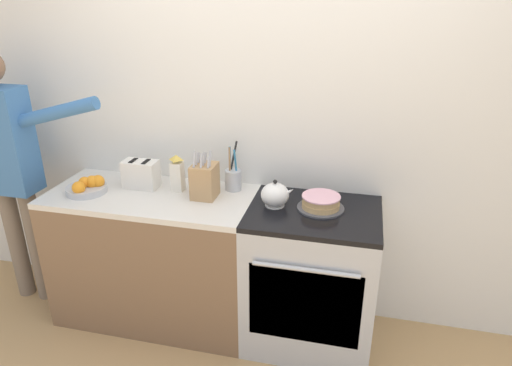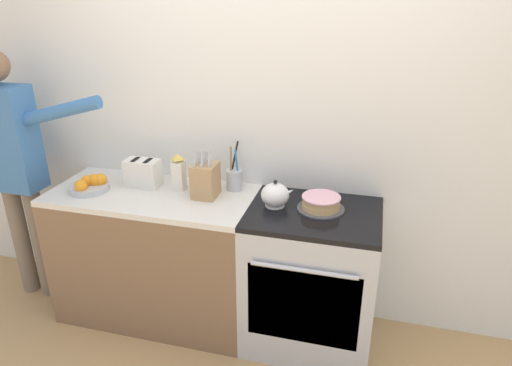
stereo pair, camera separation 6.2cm
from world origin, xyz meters
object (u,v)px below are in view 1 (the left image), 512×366
at_px(knife_block, 205,180).
at_px(milk_carton, 177,174).
at_px(toaster, 141,174).
at_px(fruit_bowl, 88,187).
at_px(layer_cake, 321,203).
at_px(stove_range, 311,277).
at_px(tea_kettle, 275,195).
at_px(person_baker, 9,160).
at_px(utensil_crock, 233,178).

bearing_deg(knife_block, milk_carton, 165.05).
distance_m(knife_block, toaster, 0.44).
xyz_separation_m(toaster, milk_carton, (0.24, 0.00, 0.02)).
relative_size(fruit_bowl, toaster, 1.06).
height_order(layer_cake, knife_block, knife_block).
xyz_separation_m(stove_range, knife_block, (-0.66, 0.04, 0.55)).
distance_m(layer_cake, toaster, 1.13).
xyz_separation_m(knife_block, fruit_bowl, (-0.72, -0.11, -0.07)).
bearing_deg(knife_block, layer_cake, -0.35).
relative_size(tea_kettle, person_baker, 0.12).
bearing_deg(milk_carton, layer_cake, -3.61).
xyz_separation_m(stove_range, fruit_bowl, (-1.38, -0.06, 0.48)).
distance_m(utensil_crock, person_baker, 1.44).
bearing_deg(layer_cake, tea_kettle, -175.53).
height_order(knife_block, fruit_bowl, knife_block).
distance_m(knife_block, milk_carton, 0.20).
relative_size(utensil_crock, milk_carton, 1.32).
bearing_deg(stove_range, tea_kettle, 175.14).
bearing_deg(tea_kettle, toaster, 175.26).
xyz_separation_m(utensil_crock, milk_carton, (-0.33, -0.09, 0.04)).
xyz_separation_m(stove_range, person_baker, (-1.95, -0.02, 0.59)).
xyz_separation_m(utensil_crock, person_baker, (-1.42, -0.20, 0.07)).
relative_size(layer_cake, person_baker, 0.16).
bearing_deg(tea_kettle, utensil_crock, 150.61).
bearing_deg(milk_carton, utensil_crock, 15.63).
distance_m(stove_range, layer_cake, 0.48).
height_order(milk_carton, person_baker, person_baker).
height_order(knife_block, person_baker, person_baker).
height_order(fruit_bowl, toaster, toaster).
relative_size(stove_range, utensil_crock, 2.87).
bearing_deg(person_baker, tea_kettle, 8.26).
height_order(toaster, person_baker, person_baker).
height_order(utensil_crock, person_baker, person_baker).
bearing_deg(stove_range, milk_carton, 173.62).
xyz_separation_m(fruit_bowl, toaster, (0.28, 0.16, 0.05)).
xyz_separation_m(tea_kettle, knife_block, (-0.43, 0.02, 0.04)).
xyz_separation_m(knife_block, milk_carton, (-0.19, 0.05, 0.01)).
relative_size(knife_block, person_baker, 0.17).
relative_size(layer_cake, fruit_bowl, 1.10).
height_order(stove_range, fruit_bowl, fruit_bowl).
bearing_deg(milk_carton, toaster, -179.08).
distance_m(stove_range, tea_kettle, 0.56).
bearing_deg(person_baker, milk_carton, 12.88).
bearing_deg(layer_cake, milk_carton, 176.39).
distance_m(tea_kettle, toaster, 0.87).
relative_size(knife_block, fruit_bowl, 1.23).
relative_size(stove_range, tea_kettle, 4.48).
relative_size(stove_range, person_baker, 0.52).
distance_m(toaster, person_baker, 0.86).
bearing_deg(layer_cake, knife_block, 179.65).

